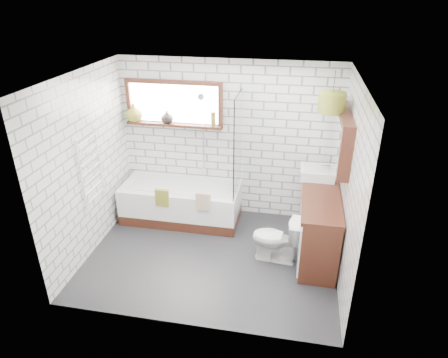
% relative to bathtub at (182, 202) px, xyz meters
% --- Properties ---
extents(floor, '(3.40, 2.60, 0.01)m').
position_rel_bathtub_xyz_m(floor, '(0.69, -0.89, -0.30)').
color(floor, black).
rests_on(floor, ground).
extents(ceiling, '(3.40, 2.60, 0.01)m').
position_rel_bathtub_xyz_m(ceiling, '(0.69, -0.89, 2.21)').
color(ceiling, white).
rests_on(ceiling, ground).
extents(wall_back, '(3.40, 0.01, 2.50)m').
position_rel_bathtub_xyz_m(wall_back, '(0.69, 0.41, 0.95)').
color(wall_back, white).
rests_on(wall_back, ground).
extents(wall_front, '(3.40, 0.01, 2.50)m').
position_rel_bathtub_xyz_m(wall_front, '(0.69, -2.20, 0.95)').
color(wall_front, white).
rests_on(wall_front, ground).
extents(wall_left, '(0.01, 2.60, 2.50)m').
position_rel_bathtub_xyz_m(wall_left, '(-1.01, -0.89, 0.95)').
color(wall_left, white).
rests_on(wall_left, ground).
extents(wall_right, '(0.01, 2.60, 2.50)m').
position_rel_bathtub_xyz_m(wall_right, '(2.40, -0.89, 0.95)').
color(wall_right, white).
rests_on(wall_right, ground).
extents(window, '(1.52, 0.16, 0.68)m').
position_rel_bathtub_xyz_m(window, '(-0.16, 0.37, 1.50)').
color(window, '#33150E').
rests_on(window, wall_back).
extents(towel_radiator, '(0.06, 0.52, 1.00)m').
position_rel_bathtub_xyz_m(towel_radiator, '(-0.97, -0.89, 0.90)').
color(towel_radiator, white).
rests_on(towel_radiator, wall_left).
extents(mirror_cabinet, '(0.16, 1.20, 0.70)m').
position_rel_bathtub_xyz_m(mirror_cabinet, '(2.31, -0.29, 1.35)').
color(mirror_cabinet, '#33150E').
rests_on(mirror_cabinet, wall_right).
extents(shower_riser, '(0.02, 0.02, 1.30)m').
position_rel_bathtub_xyz_m(shower_riser, '(0.29, 0.37, 1.05)').
color(shower_riser, silver).
rests_on(shower_riser, wall_back).
extents(bathtub, '(1.84, 0.81, 0.60)m').
position_rel_bathtub_xyz_m(bathtub, '(0.00, 0.00, 0.00)').
color(bathtub, white).
rests_on(bathtub, floor).
extents(shower_screen, '(0.02, 0.72, 1.50)m').
position_rel_bathtub_xyz_m(shower_screen, '(0.90, 0.00, 1.05)').
color(shower_screen, white).
rests_on(shower_screen, bathtub).
extents(towel_green, '(0.20, 0.05, 0.27)m').
position_rel_bathtub_xyz_m(towel_green, '(-0.17, -0.41, 0.28)').
color(towel_green, olive).
rests_on(towel_green, bathtub).
extents(towel_beige, '(0.21, 0.05, 0.28)m').
position_rel_bathtub_xyz_m(towel_beige, '(0.46, -0.41, 0.28)').
color(towel_beige, tan).
rests_on(towel_beige, bathtub).
extents(vanity, '(0.52, 1.61, 0.92)m').
position_rel_bathtub_xyz_m(vanity, '(2.13, -0.48, 0.16)').
color(vanity, '#33150E').
rests_on(vanity, floor).
extents(basin, '(0.48, 0.42, 0.14)m').
position_rel_bathtub_xyz_m(basin, '(2.07, 0.02, 0.69)').
color(basin, white).
rests_on(basin, vanity).
extents(tap, '(0.04, 0.04, 0.14)m').
position_rel_bathtub_xyz_m(tap, '(2.23, 0.02, 0.75)').
color(tap, silver).
rests_on(tap, vanity).
extents(toilet, '(0.43, 0.68, 0.66)m').
position_rel_bathtub_xyz_m(toilet, '(1.57, -0.80, 0.03)').
color(toilet, white).
rests_on(toilet, floor).
extents(vase_olive, '(0.27, 0.27, 0.28)m').
position_rel_bathtub_xyz_m(vase_olive, '(-0.81, 0.34, 1.32)').
color(vase_olive, olive).
rests_on(vase_olive, window).
extents(vase_dark, '(0.21, 0.21, 0.20)m').
position_rel_bathtub_xyz_m(vase_dark, '(-0.27, 0.34, 1.28)').
color(vase_dark, black).
rests_on(vase_dark, window).
extents(bottle, '(0.08, 0.08, 0.21)m').
position_rel_bathtub_xyz_m(bottle, '(0.46, 0.34, 1.29)').
color(bottle, olive).
rests_on(bottle, window).
extents(pendant, '(0.35, 0.35, 0.26)m').
position_rel_bathtub_xyz_m(pendant, '(2.14, -0.23, 1.80)').
color(pendant, olive).
rests_on(pendant, ceiling).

